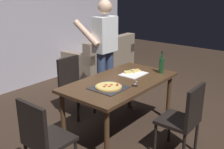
% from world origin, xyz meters
% --- Properties ---
extents(ground_plane, '(12.00, 12.00, 0.00)m').
position_xyz_m(ground_plane, '(0.00, 0.00, 0.00)').
color(ground_plane, '#38281E').
extents(back_wall, '(6.40, 0.10, 2.80)m').
position_xyz_m(back_wall, '(0.00, 2.60, 1.40)').
color(back_wall, '#BCB7C6').
rests_on(back_wall, ground_plane).
extents(dining_table, '(1.59, 0.87, 0.75)m').
position_xyz_m(dining_table, '(0.00, 0.00, 0.67)').
color(dining_table, '#4C331E').
rests_on(dining_table, ground_plane).
extents(chair_near_camera, '(0.42, 0.42, 0.90)m').
position_xyz_m(chair_near_camera, '(-0.00, -0.92, 0.51)').
color(chair_near_camera, black).
rests_on(chair_near_camera, ground_plane).
extents(chair_far_side, '(0.42, 0.42, 0.90)m').
position_xyz_m(chair_far_side, '(0.00, 0.92, 0.51)').
color(chair_far_side, black).
rests_on(chair_far_side, ground_plane).
extents(chair_left_end, '(0.42, 0.42, 0.90)m').
position_xyz_m(chair_left_end, '(-1.28, 0.00, 0.51)').
color(chair_left_end, black).
rests_on(chair_left_end, ground_plane).
extents(couch, '(1.74, 0.93, 0.85)m').
position_xyz_m(couch, '(1.90, 1.99, 0.30)').
color(couch, gray).
rests_on(couch, ground_plane).
extents(person_serving_pizza, '(0.55, 0.54, 1.75)m').
position_xyz_m(person_serving_pizza, '(0.49, 0.70, 1.00)').
color(person_serving_pizza, '#38476B').
rests_on(person_serving_pizza, ground_plane).
extents(pepperoni_pizza_on_tray, '(0.39, 0.39, 0.04)m').
position_xyz_m(pepperoni_pizza_on_tray, '(-0.33, -0.06, 0.77)').
color(pepperoni_pizza_on_tray, '#2D2D33').
rests_on(pepperoni_pizza_on_tray, dining_table).
extents(pizza_slices_on_towel, '(0.38, 0.30, 0.03)m').
position_xyz_m(pizza_slices_on_towel, '(0.34, 0.03, 0.76)').
color(pizza_slices_on_towel, white).
rests_on(pizza_slices_on_towel, dining_table).
extents(wine_bottle, '(0.07, 0.07, 0.32)m').
position_xyz_m(wine_bottle, '(0.62, -0.26, 0.87)').
color(wine_bottle, '#194723').
rests_on(wine_bottle, dining_table).
extents(kitchen_scissors, '(0.20, 0.13, 0.01)m').
position_xyz_m(kitchen_scissors, '(-0.03, -0.25, 0.76)').
color(kitchen_scissors, silver).
rests_on(kitchen_scissors, dining_table).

